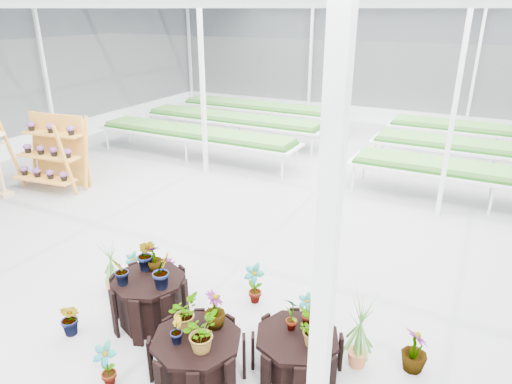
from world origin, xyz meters
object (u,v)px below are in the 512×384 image
at_px(plinth_mid, 198,358).
at_px(plinth_low, 297,351).
at_px(plinth_tall, 150,300).
at_px(shelf_rack, 49,154).

relative_size(plinth_mid, plinth_low, 1.03).
bearing_deg(plinth_low, plinth_mid, -145.01).
bearing_deg(plinth_tall, shelf_rack, 151.10).
height_order(plinth_tall, plinth_low, plinth_tall).
relative_size(plinth_tall, shelf_rack, 0.58).
relative_size(plinth_tall, plinth_mid, 0.94).
xyz_separation_m(plinth_tall, plinth_mid, (1.20, -0.60, -0.06)).
distance_m(plinth_tall, plinth_mid, 1.34).
distance_m(plinth_mid, plinth_low, 1.22).
distance_m(plinth_mid, shelf_rack, 7.69).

